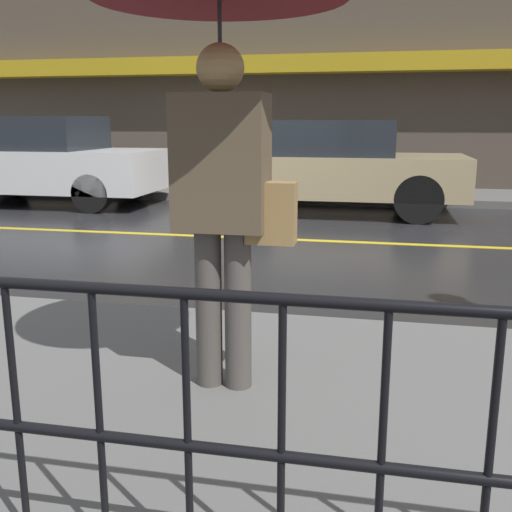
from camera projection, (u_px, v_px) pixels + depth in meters
name	position (u px, v px, depth m)	size (l,w,h in m)	color
ground_plane	(236.00, 237.00, 7.78)	(80.00, 80.00, 0.00)	#262628
sidewalk_near	(27.00, 390.00, 3.23)	(28.00, 2.73, 0.14)	#60605E
sidewalk_far	(288.00, 193.00, 11.96)	(28.00, 1.99, 0.14)	#60605E
lane_marking	(236.00, 237.00, 7.78)	(25.20, 0.12, 0.01)	gold
building_storefront	(297.00, 63.00, 12.46)	(28.00, 0.85, 5.31)	#4C4238
pedestrian	(221.00, 30.00, 2.75)	(1.18, 1.18, 2.15)	#4C4742
car_white	(43.00, 161.00, 10.73)	(4.08, 1.80, 1.56)	silver
car_tan	(336.00, 166.00, 9.69)	(4.00, 1.80, 1.49)	tan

